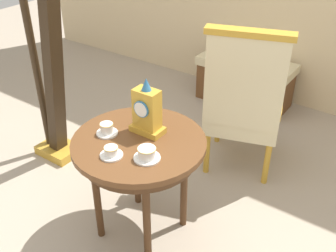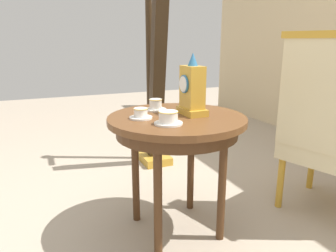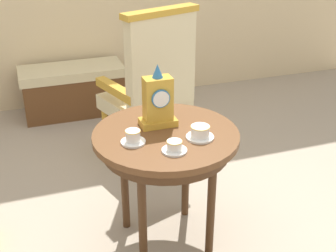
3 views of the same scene
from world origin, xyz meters
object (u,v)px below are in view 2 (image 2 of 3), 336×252
Objects in this scene: teacup_center at (168,118)px; harp at (155,87)px; teacup_right at (141,114)px; side_table at (177,130)px; armchair at (330,125)px; mantel_clock at (192,90)px; teacup_left at (156,105)px.

teacup_center is 1.24m from harp.
teacup_center is (0.17, 0.09, 0.01)m from teacup_right.
armchair reaches higher than side_table.
mantel_clock is 0.19× the size of harp.
mantel_clock reaches higher than teacup_center.
side_table is 0.23m from mantel_clock.
teacup_right reaches higher than side_table.
mantel_clock reaches higher than teacup_left.
harp is (-0.85, 0.32, -0.02)m from teacup_left.
teacup_left is 0.33m from teacup_center.
side_table is at bearing 142.07° from teacup_center.
armchair is at bearing 78.41° from teacup_right.
teacup_center is at bearing 27.55° from teacup_right.
mantel_clock reaches higher than teacup_right.
harp is (-1.24, -0.66, 0.11)m from armchair.
teacup_right is at bearing -41.90° from teacup_left.
side_table is 0.95m from armchair.
harp is at bearing 165.70° from side_table.
mantel_clock is (0.18, 0.15, 0.11)m from teacup_left.
harp reaches higher than teacup_right.
mantel_clock reaches higher than side_table.
teacup_left is at bearing -164.19° from side_table.
armchair reaches higher than teacup_center.
side_table is at bearing -14.30° from harp.
mantel_clock is at bearing 39.99° from teacup_left.
side_table is 0.66× the size of armchair.
teacup_left is 1.01× the size of teacup_right.
armchair is at bearing 68.12° from teacup_left.
teacup_center is (0.33, -0.06, 0.00)m from teacup_left.
mantel_clock is 0.89m from armchair.
armchair is (0.23, 1.12, -0.12)m from teacup_right.
armchair is (0.21, 0.92, -0.02)m from side_table.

